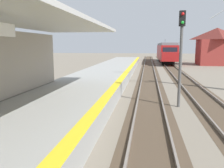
{
  "coord_description": "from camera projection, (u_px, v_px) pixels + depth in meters",
  "views": [
    {
      "loc": [
        1.73,
        3.93,
        3.39
      ],
      "look_at": [
        0.55,
        11.86,
        2.1
      ],
      "focal_mm": 38.44,
      "sensor_mm": 36.0,
      "label": 1
    }
  ],
  "objects": [
    {
      "name": "station_platform",
      "position": [
        67.0,
        101.0,
        12.87
      ],
      "size": [
        5.0,
        80.0,
        0.91
      ],
      "color": "#999993",
      "rests_on": "ground"
    },
    {
      "name": "rail_signal_post",
      "position": [
        181.0,
        49.0,
        12.89
      ],
      "size": [
        0.32,
        0.34,
        5.2
      ],
      "color": "#4C4C4C",
      "rests_on": "ground"
    },
    {
      "name": "distant_trackside_house",
      "position": [
        216.0,
        46.0,
        41.42
      ],
      "size": [
        6.6,
        5.28,
        6.4
      ],
      "color": "maroon",
      "rests_on": "ground"
    },
    {
      "name": "track_pair_nearest_platform",
      "position": [
        149.0,
        95.0,
        16.19
      ],
      "size": [
        2.34,
        120.0,
        0.16
      ],
      "color": "#4C3D2D",
      "rests_on": "ground"
    },
    {
      "name": "track_pair_middle",
      "position": [
        202.0,
        97.0,
        15.7
      ],
      "size": [
        2.34,
        120.0,
        0.16
      ],
      "color": "#4C3D2D",
      "rests_on": "ground"
    },
    {
      "name": "approaching_train",
      "position": [
        166.0,
        52.0,
        47.8
      ],
      "size": [
        2.93,
        19.6,
        4.76
      ],
      "color": "maroon",
      "rests_on": "ground"
    }
  ]
}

